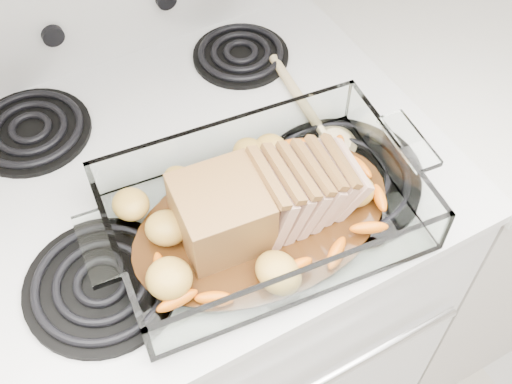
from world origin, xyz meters
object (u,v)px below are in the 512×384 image
baking_dish (263,214)px  pork_roast (253,205)px  counter_right (447,182)px  electric_range (201,295)px

baking_dish → pork_roast: bearing=-174.4°
counter_right → baking_dish: (-0.62, -0.18, 0.50)m
counter_right → pork_roast: 0.85m
electric_range → counter_right: size_ratio=1.20×
electric_range → baking_dish: 0.52m
pork_roast → baking_dish: bearing=-17.8°
counter_right → baking_dish: baking_dish is taller
counter_right → electric_range: bearing=179.9°
electric_range → pork_roast: bearing=-80.4°
baking_dish → pork_roast: pork_roast is taller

